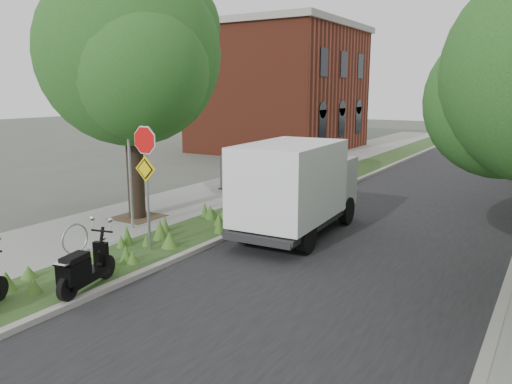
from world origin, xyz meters
TOP-DOWN VIEW (x-y plane):
  - ground at (0.00, 0.00)m, footprint 120.00×120.00m
  - sidewalk_near at (-4.25, 10.00)m, footprint 3.50×60.00m
  - verge at (-1.50, 10.00)m, footprint 2.00×60.00m
  - kerb_near at (-0.50, 10.00)m, footprint 0.20×60.00m
  - road at (3.00, 10.00)m, footprint 7.00×60.00m
  - street_tree_main at (-4.08, 2.86)m, footprint 6.21×5.54m
  - bare_post at (-3.20, 1.80)m, footprint 0.08×0.08m
  - bike_hoop at (-2.70, -0.60)m, footprint 0.06×0.78m
  - sign_assembly at (-1.40, 0.58)m, footprint 0.94×0.08m
  - brick_building at (-9.50, 22.00)m, footprint 9.40×10.40m
  - scooter_near at (-0.66, -2.10)m, footprint 0.61×1.71m
  - box_truck at (0.95, 4.03)m, footprint 2.24×5.12m
  - utility_cabinet at (-3.96, 8.12)m, footprint 1.04×0.71m

SIDE VIEW (x-z plane):
  - ground at x=0.00m, z-range 0.00..0.00m
  - road at x=3.00m, z-range 0.00..0.01m
  - sidewalk_near at x=-4.25m, z-range 0.00..0.12m
  - verge at x=-1.50m, z-range 0.00..0.12m
  - kerb_near at x=-0.50m, z-range 0.00..0.13m
  - bike_hoop at x=-2.70m, z-range 0.11..0.88m
  - scooter_near at x=-0.66m, z-range 0.11..0.93m
  - utility_cabinet at x=-3.96m, z-range 0.09..1.45m
  - box_truck at x=0.95m, z-range 0.35..2.61m
  - bare_post at x=-3.20m, z-range 0.12..4.12m
  - sign_assembly at x=-1.40m, z-range 0.72..3.94m
  - brick_building at x=-9.50m, z-range 0.06..8.36m
  - street_tree_main at x=-4.08m, z-range 0.97..8.63m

